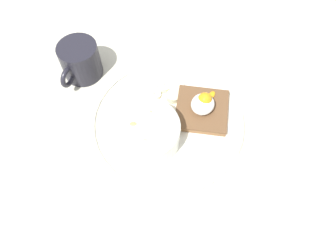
% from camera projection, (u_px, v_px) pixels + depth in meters
% --- Properties ---
extents(ground_plane, '(1.20, 1.20, 0.02)m').
position_uv_depth(ground_plane, '(168.00, 126.00, 0.67)').
color(ground_plane, beige).
rests_on(ground_plane, ground).
extents(plate, '(0.31, 0.31, 0.02)m').
position_uv_depth(plate, '(168.00, 121.00, 0.66)').
color(plate, silver).
rests_on(plate, ground_plane).
extents(oatmeal_bowl, '(0.13, 0.13, 0.06)m').
position_uv_depth(oatmeal_bowl, '(146.00, 133.00, 0.61)').
color(oatmeal_bowl, white).
rests_on(oatmeal_bowl, plate).
extents(toast_slice, '(0.13, 0.13, 0.02)m').
position_uv_depth(toast_slice, '(202.00, 110.00, 0.66)').
color(toast_slice, brown).
rests_on(toast_slice, plate).
extents(poached_egg, '(0.07, 0.05, 0.04)m').
position_uv_depth(poached_egg, '(203.00, 103.00, 0.64)').
color(poached_egg, white).
rests_on(poached_egg, toast_slice).
extents(banana_slice_front, '(0.04, 0.04, 0.02)m').
position_uv_depth(banana_slice_front, '(173.00, 96.00, 0.68)').
color(banana_slice_front, beige).
rests_on(banana_slice_front, plate).
extents(banana_slice_left, '(0.04, 0.04, 0.01)m').
position_uv_depth(banana_slice_left, '(176.00, 87.00, 0.70)').
color(banana_slice_left, '#F1E7BE').
rests_on(banana_slice_left, plate).
extents(banana_slice_back, '(0.03, 0.03, 0.01)m').
position_uv_depth(banana_slice_back, '(154.00, 94.00, 0.68)').
color(banana_slice_back, '#F6E3BD').
rests_on(banana_slice_back, plate).
extents(banana_slice_right, '(0.04, 0.04, 0.02)m').
position_uv_depth(banana_slice_right, '(164.00, 86.00, 0.69)').
color(banana_slice_right, beige).
rests_on(banana_slice_right, plate).
extents(coffee_mug, '(0.12, 0.08, 0.08)m').
position_uv_depth(coffee_mug, '(80.00, 61.00, 0.70)').
color(coffee_mug, black).
rests_on(coffee_mug, ground_plane).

